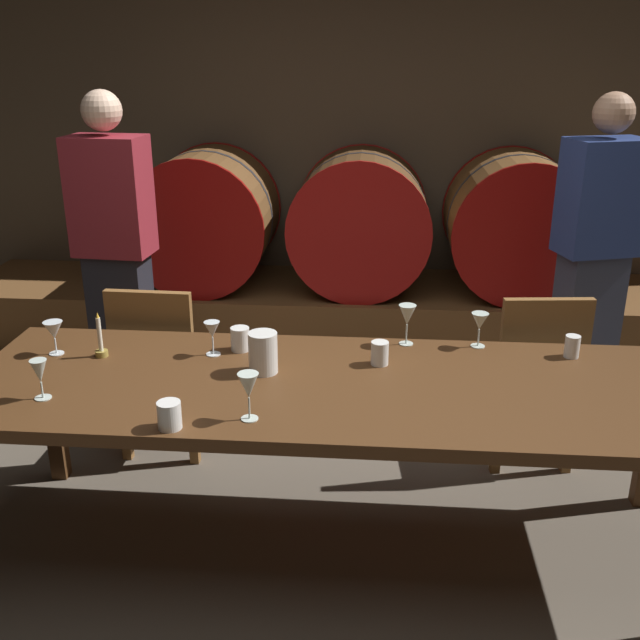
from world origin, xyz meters
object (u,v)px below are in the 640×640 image
at_px(wine_glass_right, 407,316).
at_px(dining_table, 338,397).
at_px(cup_far_right, 572,346).
at_px(chair_left, 161,361).
at_px(wine_barrel_left, 206,218).
at_px(wine_glass_center_right, 248,387).
at_px(wine_barrel_center, 360,221).
at_px(wine_glass_far_left, 54,331).
at_px(wine_barrel_right, 517,224).
at_px(wine_glass_center_left, 212,331).
at_px(guest_right, 593,263).
at_px(wine_glass_far_right, 480,322).
at_px(cup_center_right, 380,353).
at_px(guest_left, 116,258).
at_px(cup_center_left, 240,339).
at_px(candle_center, 101,344).
at_px(pitcher, 263,353).
at_px(chair_right, 534,370).
at_px(wine_glass_left, 39,373).
at_px(cup_far_left, 169,415).

bearing_deg(wine_glass_right, dining_table, -123.57).
bearing_deg(cup_far_right, chair_left, 168.99).
distance_m(wine_barrel_left, wine_glass_center_right, 2.69).
height_order(wine_barrel_center, wine_glass_far_left, wine_barrel_center).
bearing_deg(wine_barrel_right, dining_table, -114.25).
distance_m(wine_glass_far_left, wine_glass_center_left, 0.65).
relative_size(guest_right, wine_glass_far_right, 11.52).
xyz_separation_m(wine_glass_center_right, cup_center_right, (0.44, 0.49, -0.07)).
xyz_separation_m(wine_barrel_center, dining_table, (-0.01, -2.27, -0.15)).
bearing_deg(wine_glass_right, cup_far_right, -6.96).
distance_m(guest_left, wine_glass_far_left, 0.90).
relative_size(dining_table, wine_glass_center_left, 19.73).
height_order(guest_right, cup_center_right, guest_right).
xyz_separation_m(dining_table, wine_glass_far_right, (0.57, 0.40, 0.17)).
bearing_deg(cup_center_left, wine_glass_center_right, -76.64).
bearing_deg(wine_glass_right, guest_left, 155.41).
xyz_separation_m(wine_barrel_right, candle_center, (-2.00, -2.10, -0.04)).
xyz_separation_m(pitcher, cup_center_right, (0.45, 0.11, -0.03)).
bearing_deg(cup_far_right, wine_glass_right, 173.04).
distance_m(wine_glass_right, cup_far_right, 0.68).
height_order(wine_barrel_center, wine_glass_far_right, wine_barrel_center).
distance_m(chair_right, pitcher, 1.38).
bearing_deg(wine_glass_center_left, chair_left, 129.36).
height_order(cup_center_left, cup_center_right, cup_center_left).
bearing_deg(wine_barrel_left, cup_center_left, -73.33).
bearing_deg(wine_glass_left, cup_far_right, 15.19).
relative_size(chair_left, pitcher, 5.42).
distance_m(pitcher, wine_glass_left, 0.81).
bearing_deg(wine_barrel_right, pitcher, -120.87).
xyz_separation_m(wine_barrel_left, dining_table, (1.02, -2.27, -0.15)).
xyz_separation_m(guest_right, wine_glass_far_left, (-2.40, -1.02, -0.04)).
bearing_deg(chair_right, cup_far_left, 32.55).
distance_m(chair_left, wine_glass_far_right, 1.53).
distance_m(dining_table, wine_glass_center_left, 0.59).
relative_size(wine_barrel_center, chair_left, 1.03).
relative_size(wine_barrel_left, wine_glass_far_right, 6.07).
height_order(wine_barrel_center, cup_center_right, wine_barrel_center).
xyz_separation_m(chair_right, guest_right, (0.35, 0.48, 0.39)).
distance_m(wine_glass_center_left, cup_far_right, 1.46).
bearing_deg(dining_table, cup_far_left, -143.61).
bearing_deg(guest_left, wine_glass_right, 159.89).
bearing_deg(wine_glass_far_right, pitcher, -159.01).
distance_m(guest_left, wine_glass_center_right, 1.67).
bearing_deg(chair_left, cup_far_left, 110.51).
distance_m(wine_barrel_right, wine_glass_center_right, 2.90).
height_order(wine_barrel_left, chair_left, wine_barrel_left).
height_order(chair_right, cup_center_right, chair_right).
relative_size(wine_barrel_center, cup_center_right, 9.49).
xyz_separation_m(wine_barrel_center, pitcher, (-0.30, -2.20, -0.01)).
bearing_deg(chair_left, cup_far_right, 170.81).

